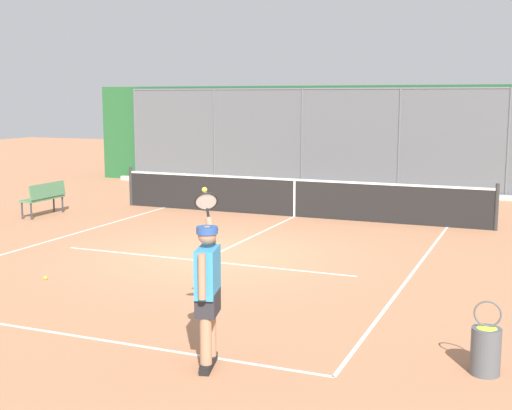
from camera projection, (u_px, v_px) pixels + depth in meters
ground_plane at (214, 255)px, 13.19m from camera, size 60.00×60.00×0.00m
court_line_markings at (195, 264)px, 12.46m from camera, size 7.55×9.40×0.01m
fence_backdrop at (354, 138)px, 22.44m from camera, size 18.83×1.37×3.35m
tennis_net at (295, 197)px, 17.33m from camera, size 9.70×0.09×1.07m
tennis_player at (208, 286)px, 7.57m from camera, size 0.72×1.26×1.89m
tennis_ball_mid_court at (45, 278)px, 11.38m from camera, size 0.07×0.07×0.07m
courtside_bench at (45, 196)px, 17.43m from camera, size 0.40×1.30×0.84m
ball_basket at (486, 348)px, 7.46m from camera, size 0.32×0.32×0.83m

